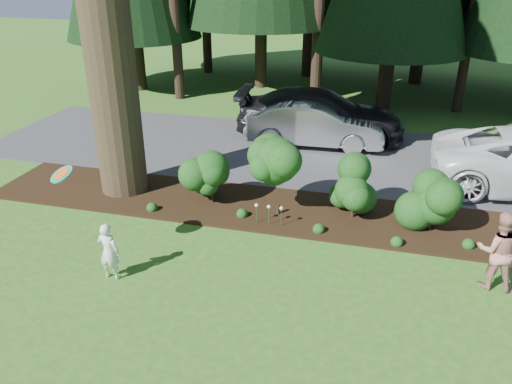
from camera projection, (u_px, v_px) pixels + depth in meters
ground at (255, 286)px, 9.76m from camera, size 80.00×80.00×0.00m
mulch_bed at (288, 211)px, 12.59m from camera, size 16.00×2.50×0.05m
driveway at (314, 153)px, 16.32m from camera, size 22.00×6.00×0.03m
shrub_row at (319, 188)px, 11.98m from camera, size 6.53×1.60×1.61m
lily_cluster at (269, 208)px, 11.72m from camera, size 0.69×0.09×0.57m
car_silver_wagon at (315, 123)px, 16.71m from camera, size 4.65×1.79×1.51m
car_dark_suv at (320, 114)px, 17.37m from camera, size 6.00×2.91×1.68m
child at (109, 251)px, 9.76m from camera, size 0.46×0.31×1.22m
adult at (498, 250)px, 9.41m from camera, size 0.79×0.62×1.62m
frisbee at (62, 174)px, 9.53m from camera, size 0.52×0.46×0.33m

